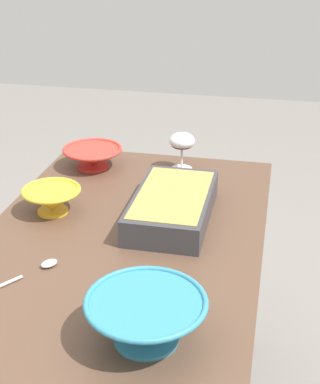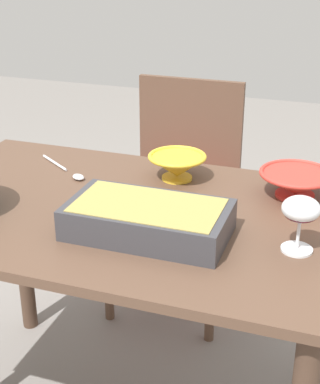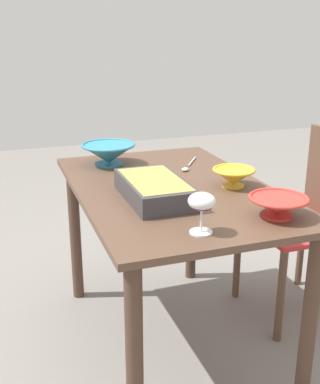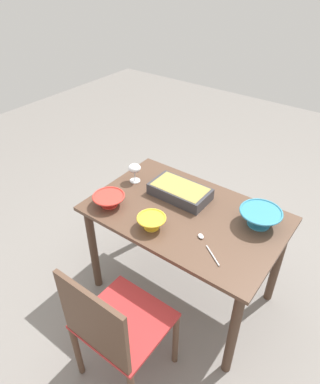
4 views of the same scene
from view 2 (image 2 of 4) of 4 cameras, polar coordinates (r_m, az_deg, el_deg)
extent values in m
cube|color=brown|center=(1.56, -3.94, -1.92)|extent=(1.19, 0.76, 0.03)
cylinder|color=#493427|center=(2.21, -13.38, -5.06)|extent=(0.06, 0.06, 0.72)
cube|color=#B22D2D|center=(2.25, 1.42, -0.99)|extent=(0.44, 0.42, 0.02)
cube|color=brown|center=(2.34, 2.96, 5.93)|extent=(0.42, 0.02, 0.43)
cylinder|color=brown|center=(2.27, -5.12, -7.60)|extent=(0.04, 0.04, 0.45)
cylinder|color=brown|center=(2.15, 5.00, -9.48)|extent=(0.04, 0.04, 0.45)
cylinder|color=brown|center=(2.58, -1.63, -3.33)|extent=(0.04, 0.04, 0.45)
cylinder|color=brown|center=(2.48, 7.27, -4.74)|extent=(0.04, 0.04, 0.45)
cylinder|color=white|center=(1.38, 13.25, -5.49)|extent=(0.07, 0.07, 0.01)
cylinder|color=white|center=(1.36, 13.41, -4.04)|extent=(0.01, 0.01, 0.07)
ellipsoid|color=white|center=(1.33, 13.67, -1.60)|extent=(0.09, 0.09, 0.06)
ellipsoid|color=#4C0A19|center=(1.34, 13.62, -2.03)|extent=(0.08, 0.08, 0.03)
cube|color=#38383D|center=(1.40, -1.18, -2.74)|extent=(0.39, 0.21, 0.08)
cube|color=#9E8C47|center=(1.38, -1.19, -1.62)|extent=(0.35, 0.19, 0.02)
cylinder|color=red|center=(1.65, 13.07, -0.27)|extent=(0.11, 0.11, 0.01)
cone|color=red|center=(1.64, 13.18, 0.80)|extent=(0.20, 0.20, 0.06)
torus|color=red|center=(1.63, 13.27, 1.76)|extent=(0.20, 0.20, 0.01)
cylinder|color=yellow|center=(1.72, 1.67, 1.42)|extent=(0.09, 0.09, 0.01)
cone|color=yellow|center=(1.71, 1.69, 2.51)|extent=(0.16, 0.16, 0.06)
torus|color=yellow|center=(1.70, 1.70, 3.49)|extent=(0.17, 0.17, 0.01)
cylinder|color=silver|center=(1.86, -10.29, 2.84)|extent=(0.13, 0.09, 0.01)
ellipsoid|color=silver|center=(1.73, -8.01, 1.47)|extent=(0.05, 0.05, 0.01)
camera|label=1|loc=(2.06, -48.61, 19.58)|focal=53.23mm
camera|label=3|loc=(1.36, 81.90, 1.21)|focal=45.70mm
camera|label=4|loc=(3.12, -10.33, 36.37)|focal=32.23mm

